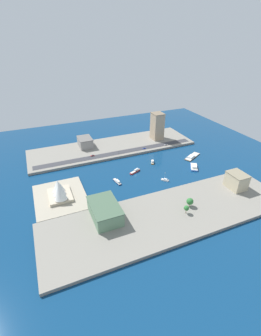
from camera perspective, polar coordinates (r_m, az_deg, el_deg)
name	(u,v)px	position (r m, az deg, el deg)	size (l,w,h in m)	color
ground_plane	(135,174)	(286.98, 1.20, -1.48)	(440.00, 440.00, 0.00)	navy
quay_west	(171,214)	(228.62, 9.71, -10.90)	(70.00, 240.00, 3.13)	gray
quay_east	(113,147)	(353.13, -4.22, 5.05)	(70.00, 240.00, 3.13)	gray
peninsula_point	(60,197)	(257.48, -16.54, -6.73)	(62.85, 51.32, 2.00)	#A89E89
road_strip	(119,153)	(332.10, -2.86, 3.73)	(11.12, 228.00, 0.15)	#38383D
catamaran_blue	(194,167)	(309.69, 15.07, 0.26)	(21.10, 17.57, 4.43)	blue
patrol_launch_navy	(117,182)	(271.01, -3.22, -3.28)	(16.08, 5.87, 3.55)	#1E284C
water_taxi_orange	(152,162)	(312.50, 5.32, 1.49)	(11.26, 8.07, 3.91)	orange
sailboat_small_white	(165,180)	(276.88, 8.29, -2.85)	(8.59, 8.00, 11.36)	white
tugboat_red	(135,171)	(289.87, 1.09, -0.83)	(8.95, 16.38, 3.75)	red
barge_flat_brown	(192,157)	(336.19, 14.59, 2.69)	(21.26, 30.46, 3.30)	brown
terminal_long_green	(105,211)	(216.64, -6.19, -10.24)	(37.79, 24.42, 14.26)	slate
apartment_midrise_tan	(157,126)	(373.10, 6.45, 9.99)	(18.62, 16.53, 40.94)	tan
office_block_beige	(236,181)	(276.87, 24.18, -2.81)	(20.87, 16.76, 17.38)	#C6B793
carpark_squat_concrete	(85,142)	(354.32, -10.88, 6.14)	(26.84, 19.05, 13.38)	gray
hatchback_blue	(144,148)	(342.88, 3.35, 4.75)	(1.95, 4.32, 1.54)	black
pickup_red	(93,156)	(325.70, -9.12, 2.98)	(2.04, 5.18, 1.52)	black
van_white	(166,145)	(358.35, 8.56, 5.60)	(1.96, 4.35, 1.46)	black
traffic_light_waterfront	(119,152)	(323.49, -2.82, 3.83)	(0.36, 0.36, 6.50)	black
opera_landmark	(59,190)	(251.09, -16.81, -5.16)	(30.94, 23.06, 23.13)	#BCAD93
park_tree_cluster	(189,203)	(232.74, 13.91, -8.25)	(13.04, 14.72, 9.10)	brown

